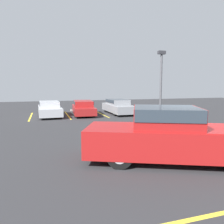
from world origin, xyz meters
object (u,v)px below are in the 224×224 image
at_px(parked_sedan_c, 118,106).
at_px(wheel_stop_curb, 79,110).
at_px(pickup_truck, 175,135).
at_px(parked_sedan_b, 83,107).
at_px(light_post, 161,76).
at_px(parked_sedan_a, 49,108).

bearing_deg(parked_sedan_c, wheel_stop_curb, -137.32).
height_order(pickup_truck, parked_sedan_b, pickup_truck).
bearing_deg(parked_sedan_c, light_post, 86.53).
bearing_deg(parked_sedan_a, parked_sedan_c, 87.03).
xyz_separation_m(parked_sedan_c, light_post, (4.14, -0.23, 2.75)).
xyz_separation_m(light_post, wheel_stop_curb, (-7.13, 3.43, -3.35)).
distance_m(parked_sedan_b, parked_sedan_c, 3.13).
distance_m(parked_sedan_b, light_post, 7.79).
distance_m(pickup_truck, parked_sedan_a, 13.06).
bearing_deg(pickup_truck, parked_sedan_c, 103.40).
bearing_deg(pickup_truck, light_post, 86.03).
bearing_deg(pickup_truck, wheel_stop_curb, 116.41).
xyz_separation_m(parked_sedan_a, parked_sedan_b, (2.80, 0.00, 0.00)).
height_order(parked_sedan_a, parked_sedan_c, parked_sedan_c).
xyz_separation_m(pickup_truck, parked_sedan_c, (2.28, 12.42, -0.22)).
relative_size(pickup_truck, parked_sedan_b, 1.23).
height_order(pickup_truck, light_post, light_post).
height_order(parked_sedan_b, light_post, light_post).
bearing_deg(parked_sedan_b, wheel_stop_curb, -177.66).
height_order(parked_sedan_a, light_post, light_post).
xyz_separation_m(pickup_truck, wheel_stop_curb, (-0.71, 15.62, -0.82)).
height_order(parked_sedan_c, wheel_stop_curb, parked_sedan_c).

